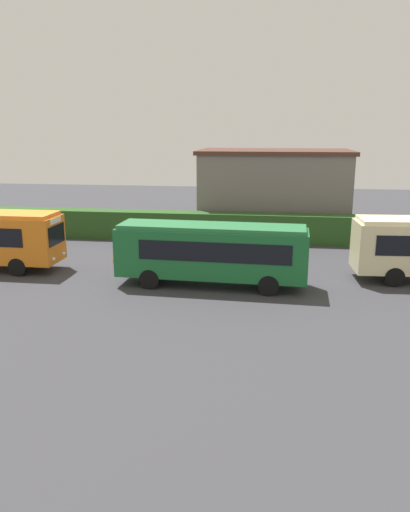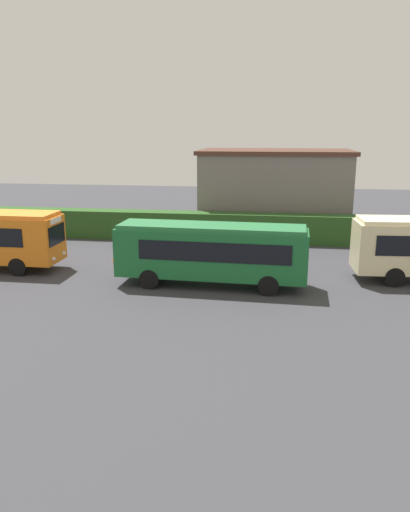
{
  "view_description": "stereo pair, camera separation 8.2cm",
  "coord_description": "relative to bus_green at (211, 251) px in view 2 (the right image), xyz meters",
  "views": [
    {
      "loc": [
        3.5,
        -25.44,
        7.75
      ],
      "look_at": [
        -0.02,
        -0.13,
        1.22
      ],
      "focal_mm": 34.95,
      "sensor_mm": 36.0,
      "label": 1
    },
    {
      "loc": [
        3.58,
        -25.42,
        7.75
      ],
      "look_at": [
        -0.02,
        -0.13,
        1.22
      ],
      "focal_mm": 34.95,
      "sensor_mm": 36.0,
      "label": 2
    }
  ],
  "objects": [
    {
      "name": "depot_building",
      "position": [
        2.98,
        14.99,
        1.31
      ],
      "size": [
        11.49,
        7.05,
        6.22
      ],
      "color": "slate",
      "rests_on": "ground_plane"
    },
    {
      "name": "traffic_cone",
      "position": [
        -6.34,
        3.89,
        -1.52
      ],
      "size": [
        0.36,
        0.36,
        0.6
      ],
      "primitive_type": "cone",
      "color": "orange",
      "rests_on": "ground_plane"
    },
    {
      "name": "bus_green",
      "position": [
        0.0,
        0.0,
        0.0
      ],
      "size": [
        9.72,
        2.7,
        3.15
      ],
      "rotation": [
        0.0,
        0.0,
        3.1
      ],
      "color": "#19602D",
      "rests_on": "ground_plane"
    },
    {
      "name": "person_center",
      "position": [
        11.02,
        6.68,
        -0.82
      ],
      "size": [
        0.46,
        0.28,
        1.89
      ],
      "rotation": [
        0.0,
        0.0,
        4.76
      ],
      "color": "black",
      "rests_on": "ground_plane"
    },
    {
      "name": "ground_plane",
      "position": [
        -0.47,
        1.39,
        -1.82
      ],
      "size": [
        86.59,
        86.59,
        0.0
      ],
      "primitive_type": "plane",
      "color": "#38383D"
    },
    {
      "name": "hedge_row",
      "position": [
        -0.47,
        10.52,
        -0.81
      ],
      "size": [
        55.3,
        1.52,
        2.02
      ],
      "primitive_type": "cube",
      "color": "#295120",
      "rests_on": "ground_plane"
    }
  ]
}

